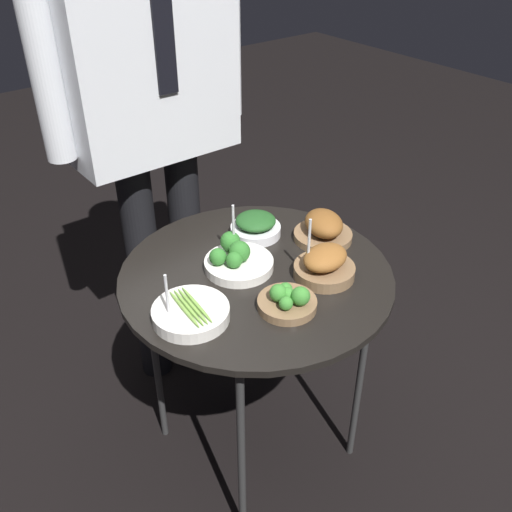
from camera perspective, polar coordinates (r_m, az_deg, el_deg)
ground_plane at (r=1.90m, az=0.00°, el=-18.08°), size 8.00×8.00×0.00m
serving_cart at (r=1.46m, az=0.00°, el=-3.06°), size 0.69×0.69×0.66m
bowl_roast_near_rim at (r=1.56m, az=6.76°, el=2.77°), size 0.16×0.16×0.08m
bowl_broccoli_front_center at (r=1.44m, az=-1.96°, el=-0.27°), size 0.18×0.18×0.16m
bowl_broccoli_mid_right at (r=1.31m, az=3.19°, el=-4.45°), size 0.14×0.14×0.07m
bowl_spinach_back_left at (r=1.57m, az=-0.04°, el=3.00°), size 0.14×0.14×0.06m
bowl_asparagus_mid_left at (r=1.29m, az=-6.55°, el=-5.68°), size 0.18×0.18×0.13m
bowl_roast_far_rim at (r=1.41m, az=6.87°, el=-0.87°), size 0.15×0.15×0.16m
waiter_figure at (r=1.64m, az=-10.90°, el=17.78°), size 0.62×0.23×1.67m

